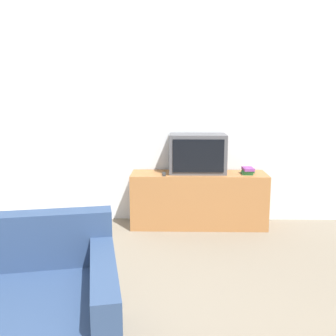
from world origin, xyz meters
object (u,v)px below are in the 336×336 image
(book_stack, at_px, (248,171))
(remote_on_stand, at_px, (164,174))
(tv_stand, at_px, (198,200))
(television, at_px, (197,154))

(book_stack, height_order, remote_on_stand, book_stack)
(tv_stand, bearing_deg, television, 111.91)
(book_stack, relative_size, remote_on_stand, 1.31)
(tv_stand, height_order, book_stack, book_stack)
(tv_stand, distance_m, television, 0.54)
(remote_on_stand, bearing_deg, tv_stand, 15.82)
(tv_stand, bearing_deg, remote_on_stand, -164.18)
(tv_stand, xyz_separation_m, book_stack, (0.55, -0.04, 0.35))
(book_stack, xyz_separation_m, remote_on_stand, (-0.95, -0.07, -0.03))
(tv_stand, distance_m, remote_on_stand, 0.53)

